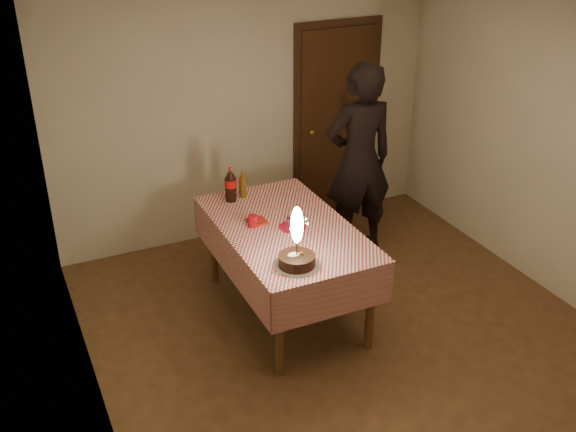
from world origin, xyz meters
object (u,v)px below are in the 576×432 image
(birthday_cake, at_px, (297,251))
(dining_table, at_px, (285,238))
(clear_cup, at_px, (291,223))
(photographer, at_px, (359,160))
(amber_bottle_left, at_px, (243,185))
(cola_bottle, at_px, (231,185))
(red_plate, at_px, (292,227))
(red_cup, at_px, (253,221))

(birthday_cake, bearing_deg, dining_table, 72.83)
(clear_cup, bearing_deg, birthday_cake, -110.96)
(clear_cup, relative_size, photographer, 0.05)
(amber_bottle_left, bearing_deg, cola_bottle, -166.52)
(amber_bottle_left, xyz_separation_m, photographer, (1.22, 0.04, 0.01))
(red_plate, xyz_separation_m, photographer, (1.07, 0.76, 0.13))
(birthday_cake, xyz_separation_m, amber_bottle_left, (0.08, 1.28, -0.00))
(birthday_cake, relative_size, clear_cup, 5.36)
(dining_table, distance_m, birthday_cake, 0.67)
(red_plate, bearing_deg, cola_bottle, 111.68)
(red_cup, relative_size, photographer, 0.05)
(cola_bottle, height_order, photographer, photographer)
(photographer, bearing_deg, cola_bottle, -176.98)
(dining_table, distance_m, clear_cup, 0.16)
(red_cup, distance_m, photographer, 1.49)
(clear_cup, distance_m, photographer, 1.34)
(red_cup, bearing_deg, amber_bottle_left, 76.30)
(red_cup, xyz_separation_m, amber_bottle_left, (0.14, 0.57, 0.07))
(dining_table, bearing_deg, red_plate, -37.82)
(birthday_cake, distance_m, cola_bottle, 1.25)
(clear_cup, bearing_deg, red_plate, 28.71)
(dining_table, height_order, photographer, photographer)
(cola_bottle, bearing_deg, clear_cup, -69.94)
(cola_bottle, bearing_deg, red_cup, -91.34)
(dining_table, height_order, clear_cup, clear_cup)
(dining_table, distance_m, cola_bottle, 0.74)
(birthday_cake, xyz_separation_m, clear_cup, (0.21, 0.55, -0.07))
(clear_cup, bearing_deg, cola_bottle, 110.06)
(clear_cup, xyz_separation_m, cola_bottle, (-0.26, 0.70, 0.11))
(photographer, bearing_deg, red_cup, -155.93)
(red_cup, height_order, amber_bottle_left, amber_bottle_left)
(birthday_cake, height_order, red_plate, birthday_cake)
(cola_bottle, height_order, amber_bottle_left, cola_bottle)
(photographer, bearing_deg, birthday_cake, -134.56)
(red_cup, relative_size, clear_cup, 1.11)
(clear_cup, height_order, photographer, photographer)
(cola_bottle, bearing_deg, dining_table, -70.74)
(amber_bottle_left, relative_size, photographer, 0.13)
(cola_bottle, bearing_deg, amber_bottle_left, 13.48)
(dining_table, bearing_deg, clear_cup, -59.34)
(dining_table, relative_size, amber_bottle_left, 6.75)
(red_cup, bearing_deg, clear_cup, -31.33)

